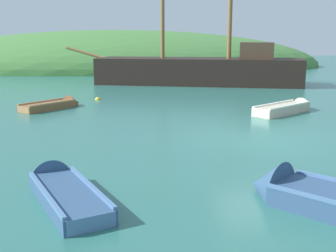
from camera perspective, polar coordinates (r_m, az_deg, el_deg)
ground_plane at (r=14.04m, az=11.78°, el=-1.75°), size 120.00×120.00×0.00m
shore_hill at (r=47.25m, az=-6.71°, el=7.91°), size 45.90×21.48×8.09m
sailing_ship at (r=29.95m, az=4.39°, el=6.98°), size 16.58×7.73×12.18m
rowboat_far at (r=19.41m, az=15.97°, el=2.19°), size 3.71×2.91×0.86m
rowboat_near_dock at (r=20.43m, az=-14.98°, el=2.63°), size 2.88×2.90×0.86m
rowboat_outer_right at (r=8.87m, az=19.63°, el=-9.41°), size 3.11×3.40×1.22m
rowboat_portside at (r=9.21m, az=-14.23°, el=-8.58°), size 2.13×3.58×0.93m
buoy_yellow at (r=22.68m, az=-9.49°, el=3.51°), size 0.30×0.30×0.30m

